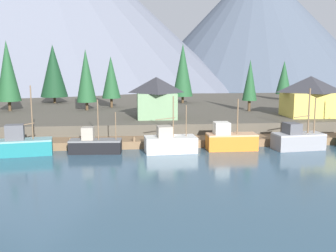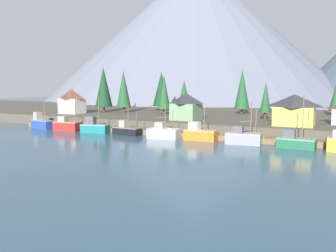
% 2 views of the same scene
% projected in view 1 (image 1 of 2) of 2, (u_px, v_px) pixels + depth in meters
% --- Properties ---
extents(ground_plane, '(400.00, 400.00, 1.00)m').
position_uv_depth(ground_plane, '(155.00, 128.00, 70.70)').
color(ground_plane, '#335166').
extents(dock, '(80.00, 4.00, 1.60)m').
position_uv_depth(dock, '(164.00, 142.00, 52.84)').
color(dock, brown).
rests_on(dock, ground_plane).
extents(shoreline_bank, '(400.00, 56.00, 2.50)m').
position_uv_depth(shoreline_bank, '(151.00, 110.00, 82.23)').
color(shoreline_bank, '#4C473D').
rests_on(shoreline_bank, ground_plane).
extents(mountain_central_peak, '(115.32, 115.32, 59.81)m').
position_uv_depth(mountain_central_peak, '(256.00, 24.00, 196.72)').
color(mountain_central_peak, '#475160').
rests_on(mountain_central_peak, ground_plane).
extents(fishing_boat_teal, '(6.56, 3.40, 8.26)m').
position_uv_depth(fishing_boat_teal, '(23.00, 145.00, 47.28)').
color(fishing_boat_teal, '#196B70').
rests_on(fishing_boat_teal, ground_plane).
extents(fishing_boat_black, '(6.39, 2.69, 6.51)m').
position_uv_depth(fishing_boat_black, '(95.00, 145.00, 48.52)').
color(fishing_boat_black, black).
rests_on(fishing_boat_black, ground_plane).
extents(fishing_boat_white, '(6.44, 3.45, 6.91)m').
position_uv_depth(fishing_boat_white, '(170.00, 143.00, 48.97)').
color(fishing_boat_white, silver).
rests_on(fishing_boat_white, ground_plane).
extents(fishing_boat_orange, '(6.26, 2.53, 6.44)m').
position_uv_depth(fishing_boat_orange, '(230.00, 140.00, 50.17)').
color(fishing_boat_orange, '#CC6B1E').
rests_on(fishing_boat_orange, ground_plane).
extents(fishing_boat_grey, '(6.54, 3.52, 7.71)m').
position_uv_depth(fishing_boat_grey, '(297.00, 139.00, 50.49)').
color(fishing_boat_grey, gray).
rests_on(fishing_boat_grey, ground_plane).
extents(house_green, '(6.17, 6.62, 6.27)m').
position_uv_depth(house_green, '(156.00, 97.00, 61.05)').
color(house_green, '#6B8E66').
rests_on(house_green, shoreline_bank).
extents(house_yellow, '(8.06, 6.35, 6.35)m').
position_uv_depth(house_yellow, '(310.00, 96.00, 62.62)').
color(house_yellow, gold).
rests_on(house_yellow, shoreline_bank).
extents(conifer_near_left, '(3.49, 3.49, 8.91)m').
position_uv_depth(conifer_near_left, '(284.00, 77.00, 90.68)').
color(conifer_near_left, '#4C3823').
rests_on(conifer_near_left, shoreline_bank).
extents(conifer_near_right, '(4.13, 4.13, 12.25)m').
position_uv_depth(conifer_near_right, '(8.00, 71.00, 69.13)').
color(conifer_near_right, '#4C3823').
rests_on(conifer_near_right, shoreline_bank).
extents(conifer_mid_left, '(3.54, 3.54, 10.82)m').
position_uv_depth(conifer_mid_left, '(86.00, 76.00, 70.49)').
color(conifer_mid_left, '#4C3823').
rests_on(conifer_mid_left, shoreline_bank).
extents(conifer_mid_right, '(5.64, 5.64, 12.18)m').
position_uv_depth(conifer_mid_right, '(53.00, 71.00, 83.27)').
color(conifer_mid_right, '#4C3823').
rests_on(conifer_mid_right, shoreline_bank).
extents(conifer_back_left, '(4.24, 4.24, 12.38)m').
position_uv_depth(conifer_back_left, '(183.00, 70.00, 83.42)').
color(conifer_back_left, '#4C3823').
rests_on(conifer_back_left, shoreline_bank).
extents(conifer_back_right, '(2.56, 2.56, 8.97)m').
position_uv_depth(conifer_back_right, '(250.00, 80.00, 69.27)').
color(conifer_back_right, '#4C3823').
rests_on(conifer_back_right, shoreline_bank).
extents(conifer_centre, '(3.53, 3.53, 9.65)m').
position_uv_depth(conifer_centre, '(111.00, 77.00, 75.10)').
color(conifer_centre, '#4C3823').
rests_on(conifer_centre, shoreline_bank).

